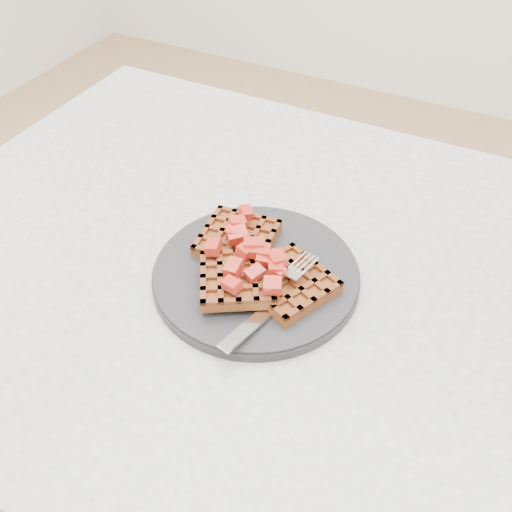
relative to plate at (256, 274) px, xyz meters
name	(u,v)px	position (x,y,z in m)	size (l,w,h in m)	color
table	(313,337)	(0.07, 0.03, -0.12)	(1.20, 0.80, 0.75)	silver
plate	(256,274)	(0.00, 0.00, 0.00)	(0.26, 0.26, 0.02)	black
waffles	(255,265)	(0.00, 0.00, 0.02)	(0.21, 0.19, 0.03)	brown
strawberry_pile	(256,248)	(0.00, 0.00, 0.05)	(0.15, 0.15, 0.02)	#900E06
fork	(277,300)	(0.05, -0.04, 0.02)	(0.02, 0.18, 0.02)	silver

